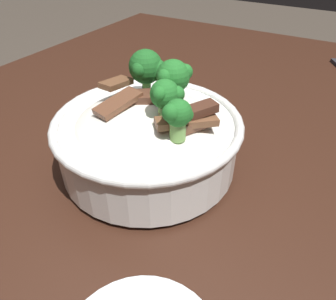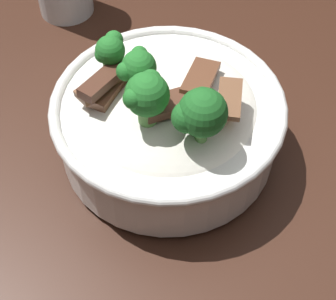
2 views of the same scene
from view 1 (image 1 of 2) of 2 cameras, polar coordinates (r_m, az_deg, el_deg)
dining_table at (r=0.55m, az=-12.30°, el=-13.36°), size 1.56×0.89×0.79m
rice_bowl at (r=0.42m, az=-3.48°, el=3.04°), size 0.25×0.25×0.15m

